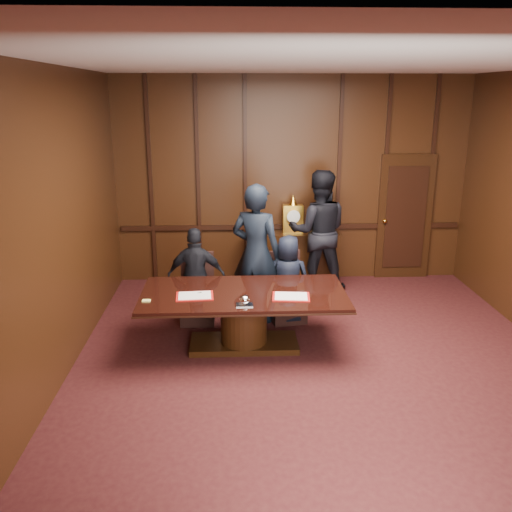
# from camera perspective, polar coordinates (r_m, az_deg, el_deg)

# --- Properties ---
(room) EXTENTS (7.00, 7.04, 3.50)m
(room) POSITION_cam_1_polar(r_m,az_deg,el_deg) (6.13, 7.85, 2.77)
(room) COLOR black
(room) RESTS_ON ground
(sideboard) EXTENTS (1.60, 0.45, 1.54)m
(sideboard) POSITION_cam_1_polar(r_m,az_deg,el_deg) (9.43, 3.82, 0.06)
(sideboard) COLOR black
(sideboard) RESTS_ON ground
(conference_table) EXTENTS (2.62, 1.32, 0.76)m
(conference_table) POSITION_cam_1_polar(r_m,az_deg,el_deg) (7.00, -1.30, -5.73)
(conference_table) COLOR black
(conference_table) RESTS_ON ground
(folder_left) EXTENTS (0.48, 0.36, 0.02)m
(folder_left) POSITION_cam_1_polar(r_m,az_deg,el_deg) (6.80, -6.47, -4.20)
(folder_left) COLOR #B11410
(folder_left) RESTS_ON conference_table
(folder_right) EXTENTS (0.49, 0.37, 0.02)m
(folder_right) POSITION_cam_1_polar(r_m,az_deg,el_deg) (6.75, 3.71, -4.29)
(folder_right) COLOR #B11410
(folder_right) RESTS_ON conference_table
(inkstand) EXTENTS (0.20, 0.14, 0.12)m
(inkstand) POSITION_cam_1_polar(r_m,az_deg,el_deg) (6.47, -1.22, -4.77)
(inkstand) COLOR white
(inkstand) RESTS_ON conference_table
(notepad) EXTENTS (0.10, 0.07, 0.01)m
(notepad) POSITION_cam_1_polar(r_m,az_deg,el_deg) (6.74, -11.47, -4.63)
(notepad) COLOR #FDF87B
(notepad) RESTS_ON conference_table
(chair_left) EXTENTS (0.48, 0.48, 0.99)m
(chair_left) POSITION_cam_1_polar(r_m,az_deg,el_deg) (7.91, -6.17, -4.81)
(chair_left) COLOR black
(chair_left) RESTS_ON ground
(chair_right) EXTENTS (0.56, 0.56, 0.99)m
(chair_right) POSITION_cam_1_polar(r_m,az_deg,el_deg) (7.93, 3.24, -4.68)
(chair_right) COLOR black
(chair_right) RESTS_ON ground
(signatory_left) EXTENTS (0.84, 0.38, 1.41)m
(signatory_left) POSITION_cam_1_polar(r_m,az_deg,el_deg) (7.70, -6.29, -2.18)
(signatory_left) COLOR black
(signatory_left) RESTS_ON ground
(signatory_right) EXTENTS (0.69, 0.50, 1.29)m
(signatory_right) POSITION_cam_1_polar(r_m,az_deg,el_deg) (7.74, 3.37, -2.46)
(signatory_right) COLOR black
(signatory_right) RESTS_ON ground
(witness_left) EXTENTS (0.87, 0.74, 2.01)m
(witness_left) POSITION_cam_1_polar(r_m,az_deg,el_deg) (7.70, 0.03, 0.27)
(witness_left) COLOR black
(witness_left) RESTS_ON ground
(witness_right) EXTENTS (1.05, 0.85, 2.02)m
(witness_right) POSITION_cam_1_polar(r_m,az_deg,el_deg) (8.96, 6.59, 2.58)
(witness_right) COLOR black
(witness_right) RESTS_ON ground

